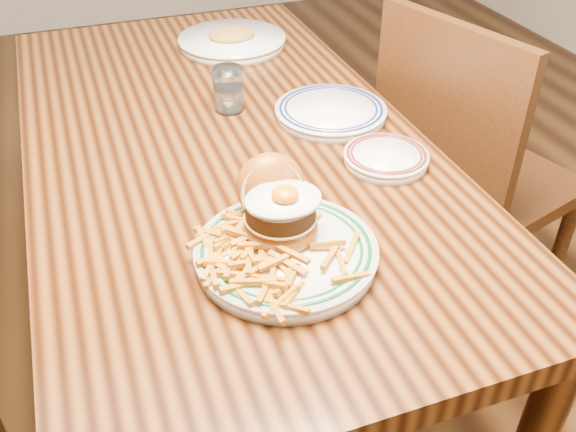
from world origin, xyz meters
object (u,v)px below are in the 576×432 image
object	(u,v)px
chair_right	(465,174)
main_plate	(283,236)
side_plate	(386,157)
table	(224,168)

from	to	relation	value
chair_right	main_plate	bearing A→B (deg)	15.54
chair_right	side_plate	xyz separation A→B (m)	(-0.37, -0.22, 0.25)
chair_right	main_plate	distance (m)	0.84
main_plate	table	bearing A→B (deg)	94.09
chair_right	side_plate	size ratio (longest dim) A/B	5.08
table	chair_right	xyz separation A→B (m)	(0.66, -0.02, -0.15)
main_plate	side_plate	size ratio (longest dim) A/B	1.71
chair_right	main_plate	xyz separation A→B (m)	(-0.67, -0.42, 0.28)
chair_right	main_plate	world-z (taller)	chair_right
chair_right	side_plate	world-z (taller)	chair_right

